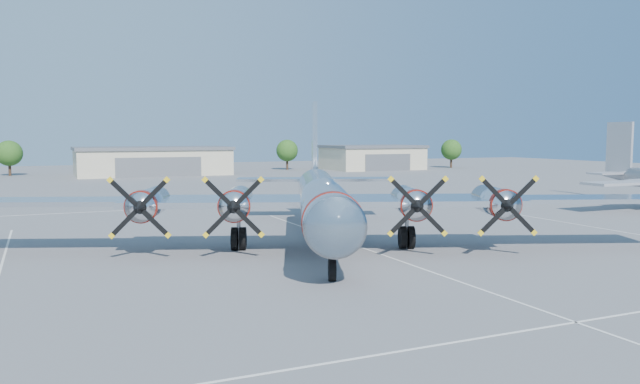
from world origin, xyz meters
name	(u,v)px	position (x,y,z in m)	size (l,w,h in m)	color
ground	(340,240)	(0.00, 0.00, 0.00)	(260.00, 260.00, 0.00)	#5F5F62
parking_lines	(350,244)	(0.00, -1.75, 0.01)	(60.00, 50.08, 0.01)	silver
hangar_center	(153,161)	(0.00, 81.96, 2.71)	(28.60, 14.60, 5.40)	#BEB497
hangar_east	(372,157)	(48.00, 81.96, 2.71)	(20.60, 14.60, 5.40)	#BEB497
tree_west	(9,153)	(-25.00, 90.00, 4.22)	(4.80, 4.80, 6.64)	#382619
tree_east	(287,151)	(30.00, 88.00, 4.22)	(4.80, 4.80, 6.64)	#382619
tree_far_east	(451,150)	(68.00, 80.00, 4.22)	(4.80, 4.80, 6.64)	#382619
main_bomber_b29	(322,244)	(-1.86, -0.94, 0.00)	(47.79, 32.69, 10.57)	silver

